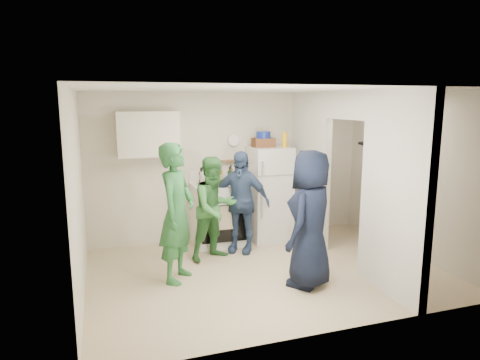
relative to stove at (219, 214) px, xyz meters
name	(u,v)px	position (x,y,z in m)	size (l,w,h in m)	color
floor	(266,271)	(0.31, -1.37, -0.51)	(4.80, 4.80, 0.00)	#C2AD89
wall_back	(231,166)	(0.31, 0.33, 0.74)	(4.80, 4.80, 0.00)	silver
wall_front	(332,215)	(0.31, -3.07, 0.74)	(4.80, 4.80, 0.00)	silver
wall_left	(78,196)	(-2.09, -1.37, 0.74)	(3.40, 3.40, 0.00)	silver
wall_right	(414,175)	(2.71, -1.37, 0.74)	(3.40, 3.40, 0.00)	silver
ceiling	(268,90)	(0.31, -1.37, 1.99)	(4.80, 4.80, 0.00)	white
partition_pier_back	(309,168)	(1.51, -0.27, 0.74)	(0.12, 1.20, 2.50)	silver
partition_pier_front	(395,195)	(1.51, -2.47, 0.74)	(0.12, 1.20, 2.50)	silver
partition_header	(348,105)	(1.51, -1.37, 1.79)	(0.12, 1.00, 0.40)	silver
stove	(219,214)	(0.00, 0.00, 0.00)	(0.85, 0.71, 1.02)	white
upper_cabinet	(148,134)	(-1.09, 0.15, 1.34)	(0.95, 0.34, 0.70)	silver
fridge	(269,194)	(0.89, -0.03, 0.29)	(0.66, 0.64, 1.60)	silver
wicker_basket	(263,143)	(0.79, 0.02, 1.16)	(0.35, 0.25, 0.15)	brown
blue_bowl	(263,135)	(0.79, 0.02, 1.29)	(0.24, 0.24, 0.11)	navy
yellow_cup_stack_top	(285,140)	(1.11, -0.13, 1.21)	(0.09, 0.09, 0.25)	yellow
wall_clock	(234,140)	(0.36, 0.31, 1.19)	(0.22, 0.22, 0.03)	white
spice_shelf	(231,161)	(0.31, 0.28, 0.84)	(0.35, 0.08, 0.03)	olive
nook_window	(406,147)	(2.69, -1.17, 1.14)	(0.03, 0.70, 0.80)	black
nook_window_frame	(405,147)	(2.68, -1.17, 1.14)	(0.04, 0.76, 0.86)	white
nook_valance	(405,125)	(2.65, -1.17, 1.49)	(0.04, 0.82, 0.18)	white
yellow_cup_stack_stove	(214,179)	(-0.12, -0.22, 0.63)	(0.09, 0.09, 0.25)	#FEFF15
red_cup	(235,182)	(0.22, -0.20, 0.57)	(0.09, 0.09, 0.12)	red
person_green_left	(177,213)	(-0.90, -1.25, 0.41)	(0.67, 0.44, 1.84)	#2E753A
person_green_center	(215,208)	(-0.23, -0.65, 0.27)	(0.76, 0.59, 1.56)	#32733B
person_denim	(240,202)	(0.23, -0.46, 0.29)	(0.94, 0.39, 1.61)	#324C6E
person_navy	(310,219)	(0.68, -1.94, 0.37)	(0.86, 0.56, 1.76)	black
person_nook	(379,188)	(2.41, -0.95, 0.46)	(1.26, 0.72, 1.95)	black
bottle_a	(201,176)	(-0.26, 0.11, 0.64)	(0.07, 0.07, 0.27)	brown
bottle_b	(209,176)	(-0.18, -0.06, 0.66)	(0.06, 0.06, 0.31)	#194A18
bottle_c	(211,173)	(-0.07, 0.16, 0.67)	(0.07, 0.07, 0.33)	#B1BEC0
bottle_d	(220,175)	(0.01, -0.06, 0.66)	(0.06, 0.06, 0.31)	brown
bottle_e	(221,173)	(0.10, 0.19, 0.66)	(0.06, 0.06, 0.31)	#9BA3AC
bottle_f	(229,175)	(0.20, 0.02, 0.65)	(0.07, 0.07, 0.27)	#153C1E
bottle_g	(231,173)	(0.26, 0.15, 0.65)	(0.06, 0.06, 0.29)	brown
bottle_h	(202,177)	(-0.30, -0.13, 0.67)	(0.06, 0.06, 0.32)	silver
bottle_i	(219,174)	(0.04, 0.09, 0.66)	(0.07, 0.07, 0.31)	#4E260D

